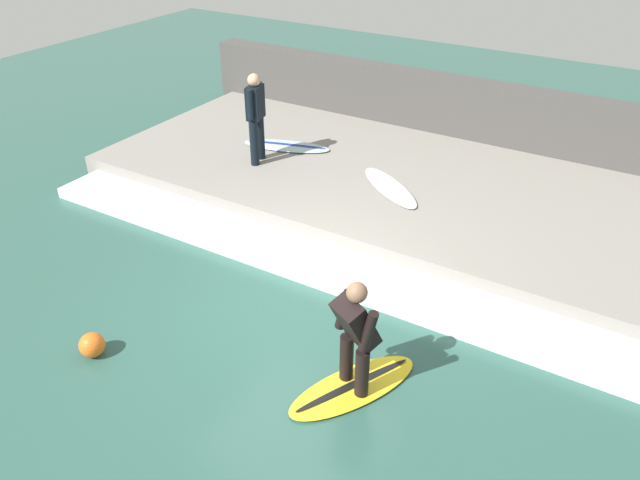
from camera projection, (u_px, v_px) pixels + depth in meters
ground_plane at (297, 305)px, 8.28m from camera, size 28.00×28.00×0.00m
concrete_ledge at (408, 189)px, 10.76m from camera, size 4.40×11.02×0.37m
back_wall at (461, 116)px, 12.26m from camera, size 0.50×11.57×1.47m
wave_foam_crest at (331, 267)px, 8.88m from camera, size 0.89×10.47×0.17m
surfboard_riding at (353, 387)px, 6.96m from camera, size 1.73×1.25×0.07m
surfer_riding at (355, 332)px, 6.54m from camera, size 0.57×0.60×1.38m
surfer_waiting_near at (256, 114)px, 10.84m from camera, size 0.53×0.31×1.61m
surfboard_waiting_near at (287, 146)px, 11.84m from camera, size 1.00×1.77×0.07m
surfboard_spare at (390, 187)px, 10.36m from camera, size 1.36×1.58×0.06m
marker_buoy at (92, 345)px, 7.37m from camera, size 0.30×0.30×0.30m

